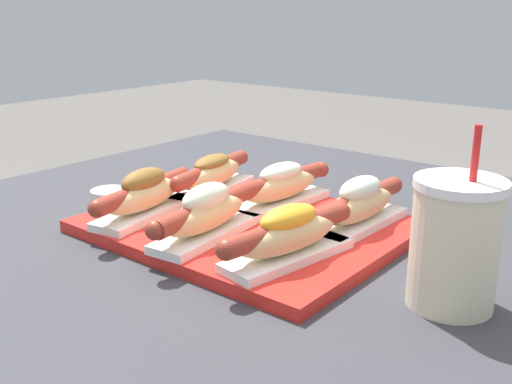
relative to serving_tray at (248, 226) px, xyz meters
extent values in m
cube|color=red|center=(0.00, 0.00, 0.00)|extent=(0.44, 0.35, 0.02)
cube|color=white|center=(-0.13, -0.08, 0.02)|extent=(0.09, 0.19, 0.01)
ellipsoid|color=#DBB77A|center=(-0.13, -0.08, 0.04)|extent=(0.08, 0.17, 0.04)
cylinder|color=maroon|center=(-0.13, -0.08, 0.05)|extent=(0.06, 0.20, 0.03)
sphere|color=maroon|center=(-0.12, -0.18, 0.05)|extent=(0.03, 0.03, 0.03)
sphere|color=maroon|center=(-0.15, 0.02, 0.05)|extent=(0.03, 0.03, 0.03)
ellipsoid|color=brown|center=(-0.13, -0.08, 0.07)|extent=(0.06, 0.10, 0.03)
cube|color=white|center=(0.00, -0.09, 0.02)|extent=(0.08, 0.19, 0.01)
ellipsoid|color=#DBB77A|center=(0.00, -0.09, 0.04)|extent=(0.07, 0.17, 0.04)
cylinder|color=maroon|center=(0.00, -0.09, 0.05)|extent=(0.05, 0.20, 0.03)
sphere|color=maroon|center=(0.01, -0.19, 0.05)|extent=(0.03, 0.03, 0.03)
sphere|color=maroon|center=(-0.01, 0.01, 0.05)|extent=(0.03, 0.03, 0.03)
ellipsoid|color=silver|center=(0.00, -0.09, 0.07)|extent=(0.05, 0.09, 0.04)
cube|color=white|center=(0.13, -0.08, 0.02)|extent=(0.09, 0.19, 0.01)
ellipsoid|color=#DBB77A|center=(0.13, -0.08, 0.04)|extent=(0.07, 0.17, 0.04)
cylinder|color=maroon|center=(0.13, -0.08, 0.05)|extent=(0.06, 0.20, 0.03)
sphere|color=maroon|center=(0.12, -0.18, 0.05)|extent=(0.03, 0.03, 0.03)
sphere|color=maroon|center=(0.15, 0.02, 0.05)|extent=(0.03, 0.03, 0.03)
ellipsoid|color=gold|center=(0.13, -0.08, 0.07)|extent=(0.05, 0.09, 0.03)
cube|color=white|center=(-0.14, 0.07, 0.02)|extent=(0.09, 0.19, 0.01)
ellipsoid|color=#DBB77A|center=(-0.14, 0.07, 0.04)|extent=(0.08, 0.17, 0.04)
cylinder|color=maroon|center=(-0.14, 0.07, 0.05)|extent=(0.06, 0.20, 0.03)
sphere|color=maroon|center=(-0.12, -0.03, 0.05)|extent=(0.03, 0.03, 0.03)
sphere|color=maroon|center=(-0.16, 0.17, 0.05)|extent=(0.03, 0.03, 0.03)
ellipsoid|color=brown|center=(-0.14, 0.07, 0.06)|extent=(0.06, 0.10, 0.02)
cube|color=white|center=(0.00, 0.09, 0.02)|extent=(0.07, 0.19, 0.01)
ellipsoid|color=#DBB77A|center=(0.00, 0.09, 0.04)|extent=(0.06, 0.17, 0.04)
cylinder|color=maroon|center=(0.00, 0.09, 0.05)|extent=(0.04, 0.20, 0.03)
sphere|color=maroon|center=(-0.01, -0.01, 0.05)|extent=(0.03, 0.03, 0.03)
sphere|color=maroon|center=(0.00, 0.19, 0.05)|extent=(0.03, 0.03, 0.03)
ellipsoid|color=silver|center=(0.00, 0.09, 0.07)|extent=(0.05, 0.09, 0.03)
cube|color=white|center=(0.14, 0.08, 0.02)|extent=(0.07, 0.19, 0.01)
ellipsoid|color=#DBB77A|center=(0.14, 0.08, 0.04)|extent=(0.05, 0.16, 0.04)
cylinder|color=maroon|center=(0.14, 0.08, 0.05)|extent=(0.03, 0.20, 0.03)
sphere|color=maroon|center=(0.14, -0.02, 0.05)|extent=(0.03, 0.03, 0.03)
sphere|color=maroon|center=(0.15, 0.18, 0.05)|extent=(0.03, 0.03, 0.03)
ellipsoid|color=silver|center=(0.14, 0.08, 0.07)|extent=(0.04, 0.09, 0.04)
cylinder|color=silver|center=(-0.28, -0.04, 0.00)|extent=(0.06, 0.06, 0.02)
cylinder|color=red|center=(-0.28, -0.04, 0.01)|extent=(0.05, 0.05, 0.01)
cylinder|color=beige|center=(0.32, -0.03, 0.06)|extent=(0.10, 0.10, 0.14)
cylinder|color=white|center=(0.32, -0.03, 0.13)|extent=(0.10, 0.10, 0.01)
cylinder|color=red|center=(0.34, -0.03, 0.17)|extent=(0.01, 0.01, 0.06)
camera|label=1|loc=(0.54, -0.64, 0.31)|focal=42.00mm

